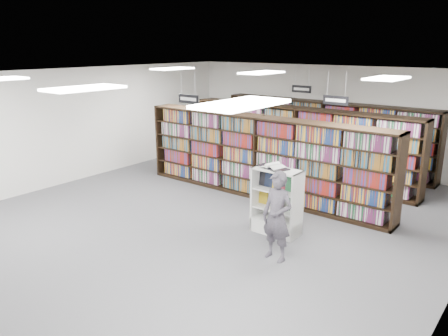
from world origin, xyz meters
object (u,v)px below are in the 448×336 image
Objects in this scene: bookshelf_row_near at (260,157)px; shopper at (277,217)px; endcap_display at (277,211)px; open_book at (273,166)px.

shopper is at bearing -51.30° from bookshelf_row_near.
shopper reaches higher than endcap_display.
shopper reaches higher than open_book.
endcap_display is (1.55, -1.67, -0.57)m from bookshelf_row_near.
bookshelf_row_near reaches higher than endcap_display.
shopper is (2.16, -2.70, -0.22)m from bookshelf_row_near.
endcap_display is at bearing -47.12° from bookshelf_row_near.
endcap_display is 1.25m from shopper.
shopper is at bearing -36.89° from open_book.
bookshelf_row_near is 5.04× the size of endcap_display.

